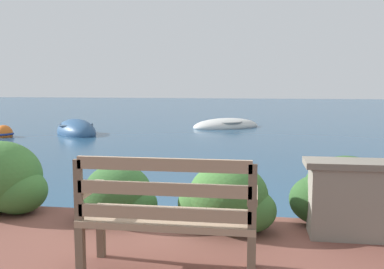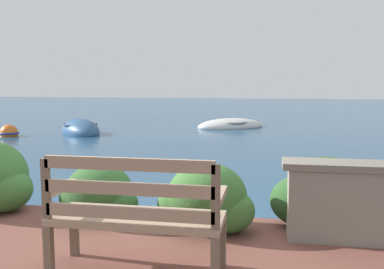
{
  "view_description": "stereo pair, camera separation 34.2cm",
  "coord_description": "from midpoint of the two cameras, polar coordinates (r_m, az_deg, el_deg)",
  "views": [
    {
      "loc": [
        0.81,
        -4.56,
        1.67
      ],
      "look_at": [
        -0.75,
        5.84,
        0.38
      ],
      "focal_mm": 40.0,
      "sensor_mm": 36.0,
      "label": 1
    },
    {
      "loc": [
        1.14,
        -4.5,
        1.67
      ],
      "look_at": [
        -0.75,
        5.84,
        0.38
      ],
      "focal_mm": 40.0,
      "sensor_mm": 36.0,
      "label": 2
    }
  ],
  "objects": [
    {
      "name": "rowboat_nearest",
      "position": [
        14.43,
        -15.84,
        0.38
      ],
      "size": [
        2.27,
        2.39,
        0.84
      ],
      "rotation": [
        0.0,
        0.0,
        5.42
      ],
      "color": "#2D517A",
      "rests_on": "ground_plane"
    },
    {
      "name": "mooring_buoy",
      "position": [
        14.39,
        -24.44,
        0.08
      ],
      "size": [
        0.6,
        0.6,
        0.54
      ],
      "color": "orange",
      "rests_on": "ground_plane"
    },
    {
      "name": "ground_plane",
      "position": [
        4.93,
        -3.49,
        -12.81
      ],
      "size": [
        80.0,
        80.0,
        0.0
      ],
      "color": "navy"
    },
    {
      "name": "hedge_clump_right",
      "position": [
        4.26,
        2.34,
        -8.79
      ],
      "size": [
        0.98,
        0.71,
        0.67
      ],
      "color": "#38662D",
      "rests_on": "patio_terrace"
    },
    {
      "name": "hedge_clump_far_right",
      "position": [
        4.51,
        17.62,
        -7.9
      ],
      "size": [
        1.06,
        0.77,
        0.72
      ],
      "color": "#284C23",
      "rests_on": "patio_terrace"
    },
    {
      "name": "park_bench",
      "position": [
        3.24,
        -6.36,
        -10.41
      ],
      "size": [
        1.32,
        0.48,
        0.93
      ],
      "rotation": [
        0.0,
        0.0,
        0.09
      ],
      "color": "brown",
      "rests_on": "patio_terrace"
    },
    {
      "name": "rowboat_mid",
      "position": [
        15.87,
        3.94,
        1.14
      ],
      "size": [
        2.88,
        2.49,
        0.6
      ],
      "rotation": [
        0.0,
        0.0,
        3.72
      ],
      "color": "silver",
      "rests_on": "ground_plane"
    },
    {
      "name": "hedge_clump_centre",
      "position": [
        4.61,
        -12.09,
        -8.06
      ],
      "size": [
        0.89,
        0.64,
        0.61
      ],
      "color": "#2D5628",
      "rests_on": "patio_terrace"
    }
  ]
}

